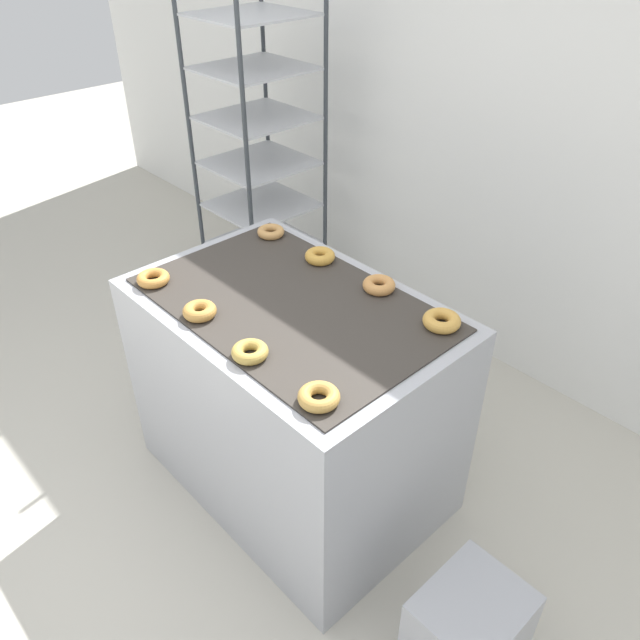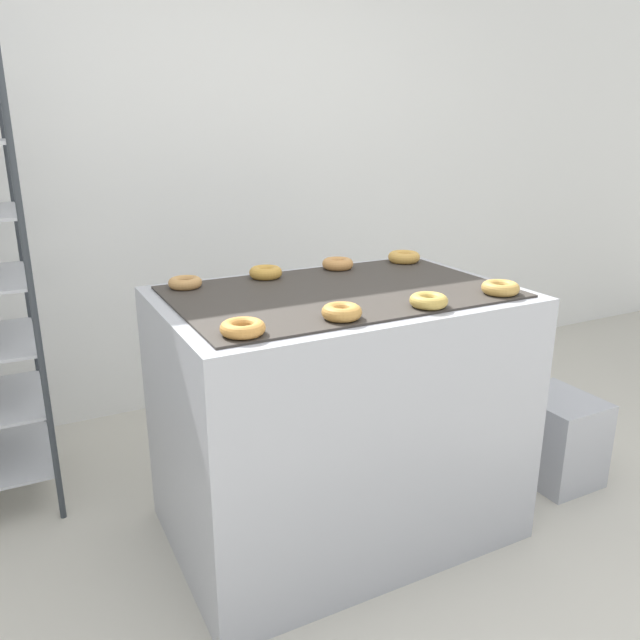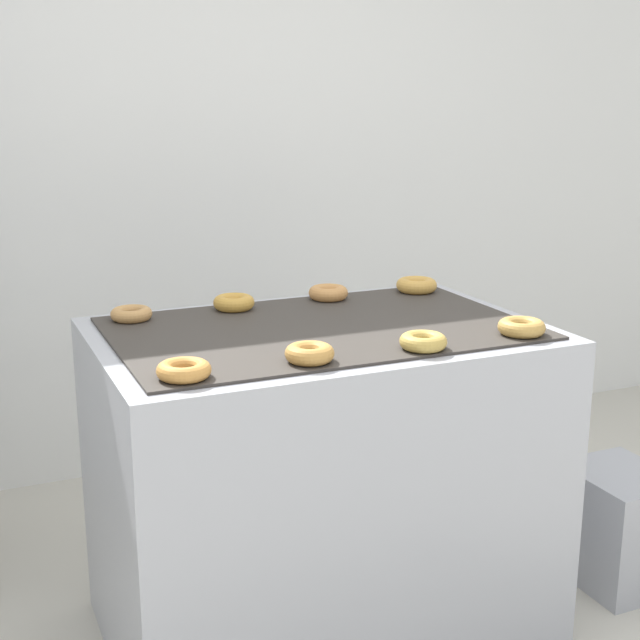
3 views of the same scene
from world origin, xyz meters
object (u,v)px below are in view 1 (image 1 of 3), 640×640
baking_rack_cart (259,163)px  donut_far_midleft (320,256)px  donut_near_midleft (200,311)px  donut_far_right (442,321)px  donut_near_left (153,278)px  donut_near_midright (250,352)px  donut_far_midright (379,285)px  donut_near_right (319,397)px  donut_far_left (271,232)px  glaze_bin (467,634)px  fryer_machine (294,399)px

baking_rack_cart → donut_far_midleft: baking_rack_cart is taller
donut_near_midleft → donut_far_right: 0.87m
donut_near_left → donut_far_midleft: donut_far_midleft is taller
donut_near_left → donut_near_midleft: 0.32m
donut_near_midright → donut_far_midright: bearing=89.2°
donut_near_right → donut_far_midleft: (-0.63, 0.59, 0.00)m
donut_near_right → donut_near_left: bearing=-179.6°
baking_rack_cart → donut_far_left: baking_rack_cart is taller
glaze_bin → donut_near_midright: bearing=-168.9°
donut_near_right → donut_far_midright: 0.68m
fryer_machine → baking_rack_cart: size_ratio=0.67×
baking_rack_cart → fryer_machine: bearing=-33.8°
baking_rack_cart → donut_near_midleft: 1.55m
donut_far_midleft → donut_far_right: size_ratio=0.93×
glaze_bin → donut_far_midleft: (-1.19, 0.44, 0.79)m
donut_near_midright → donut_near_right: 0.32m
donut_far_midleft → donut_far_right: bearing=-0.4°
donut_near_right → donut_far_left: 1.12m
glaze_bin → donut_near_left: bearing=-173.9°
donut_far_midright → donut_far_right: bearing=-2.8°
donut_far_right → donut_near_right: bearing=-90.5°
fryer_machine → donut_far_right: 0.76m
fryer_machine → donut_far_midright: bearing=62.1°
donut_near_midright → donut_near_right: donut_near_right is taller
donut_near_right → donut_far_right: 0.59m
donut_near_midright → donut_near_midleft: bearing=177.6°
donut_far_midright → donut_near_midright: bearing=-90.8°
donut_far_left → baking_rack_cart: bearing=144.9°
donut_near_midright → donut_far_midright: donut_far_midright is taller
baking_rack_cart → donut_near_right: baking_rack_cart is taller
donut_far_left → donut_far_right: size_ratio=0.89×
donut_near_midright → donut_far_left: size_ratio=1.03×
donut_far_right → donut_near_midright: bearing=-118.1°
donut_near_left → donut_far_right: bearing=31.9°
donut_near_left → donut_far_midleft: size_ratio=1.02×
donut_near_midleft → donut_far_midright: size_ratio=0.97×
donut_near_midleft → donut_far_midright: bearing=62.1°
baking_rack_cart → donut_near_right: bearing=-33.3°
donut_near_midright → donut_far_midleft: donut_far_midleft is taller
fryer_machine → donut_near_left: (-0.48, -0.30, 0.50)m
donut_near_left → donut_near_midleft: bearing=0.6°
glaze_bin → donut_near_midleft: (-1.19, -0.16, 0.79)m
fryer_machine → donut_far_right: size_ratio=9.27×
fryer_machine → baking_rack_cart: 1.55m
glaze_bin → donut_near_right: 0.98m
donut_far_left → donut_near_right: bearing=-31.8°
fryer_machine → donut_near_midright: (0.16, -0.31, 0.50)m
donut_near_left → donut_near_midleft: donut_near_midleft is taller
donut_far_left → donut_near_midright: bearing=-43.8°
donut_far_left → fryer_machine: bearing=-31.6°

